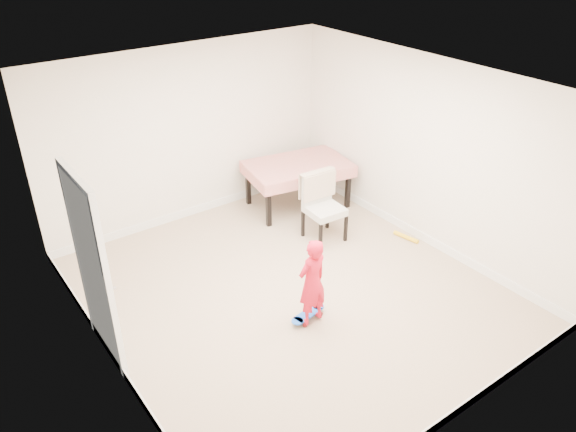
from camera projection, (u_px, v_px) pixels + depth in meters
ground at (291, 291)px, 7.00m from camera, size 5.00×5.00×0.00m
ceiling at (292, 88)px, 5.74m from camera, size 4.50×5.00×0.04m
wall_back at (190, 135)px, 8.11m from camera, size 4.50×0.04×2.60m
wall_front at (470, 311)px, 4.62m from camera, size 4.50×0.04×2.60m
wall_left at (99, 264)px, 5.22m from camera, size 0.04×5.00×2.60m
wall_right at (425, 153)px, 7.52m from camera, size 0.04×5.00×2.60m
door at (94, 273)px, 5.57m from camera, size 0.11×0.94×2.11m
baseboard_back at (196, 210)px, 8.73m from camera, size 4.50×0.02×0.12m
baseboard_front at (450, 416)px, 5.22m from camera, size 4.50×0.02×0.12m
baseboard_left at (118, 363)px, 5.82m from camera, size 0.02×5.00×0.12m
baseboard_right at (415, 232)px, 8.13m from camera, size 0.02×5.00×0.12m
dining_table at (298, 185)px, 8.82m from camera, size 1.70×1.24×0.73m
dining_chair at (325, 208)px, 7.86m from camera, size 0.58×0.65×0.98m
skateboard at (308, 316)px, 6.53m from camera, size 0.53×0.27×0.08m
child at (312, 285)px, 6.22m from camera, size 0.42×0.30×1.07m
foam_toy at (406, 237)px, 8.07m from camera, size 0.13×0.40×0.06m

